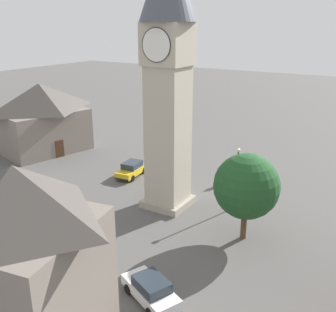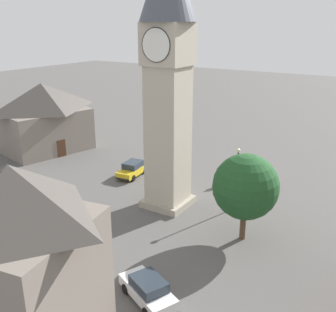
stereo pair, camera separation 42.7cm
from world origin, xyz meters
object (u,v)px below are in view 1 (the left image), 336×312
Objects in this scene: car_blue_kerb at (151,289)px; car_silver_kerb at (132,169)px; car_red_corner at (3,227)px; building_shop_left at (42,117)px; lamp_post at (237,169)px; pedestrian at (224,175)px; clock_tower at (168,56)px; building_terrace_right at (25,264)px; tree at (246,186)px.

car_silver_kerb is (-12.75, 15.24, 0.00)m from car_blue_kerb.
car_silver_kerb is 0.97× the size of car_red_corner.
building_shop_left is 2.14× the size of lamp_post.
pedestrian is at bearing 100.89° from car_blue_kerb.
pedestrian is at bearing 70.89° from clock_tower.
car_silver_kerb is 9.71m from pedestrian.
clock_tower is at bearing -13.29° from building_shop_left.
pedestrian is 5.88m from lamp_post.
clock_tower is at bearing 55.35° from car_red_corner.
car_blue_kerb and car_red_corner have the same top height.
clock_tower reaches higher than car_silver_kerb.
car_red_corner is at bearing -124.65° from clock_tower.
clock_tower is at bearing -155.07° from lamp_post.
pedestrian is (10.11, 18.02, 0.25)m from car_red_corner.
building_terrace_right is (10.80, -6.18, 4.24)m from car_red_corner.
clock_tower is at bearing 166.46° from tree.
car_silver_kerb is 2.54× the size of pedestrian.
car_red_corner is 20.66m from pedestrian.
clock_tower is at bearing 99.90° from building_terrace_right.
car_blue_kerb is at bearing -88.02° from lamp_post.
building_shop_left is (-23.87, -1.71, 3.33)m from pedestrian.
lamp_post is at bearing 46.26° from car_red_corner.
building_shop_left is 27.02m from lamp_post.
car_blue_kerb is 18.53m from pedestrian.
car_silver_kerb is at bearing 86.72° from car_red_corner.
building_shop_left is at bearing 166.71° from clock_tower.
pedestrian is at bearing 91.62° from building_terrace_right.
lamp_post is at bearing -54.90° from pedestrian.
building_terrace_right is (-2.82, -6.01, 4.24)m from car_blue_kerb.
clock_tower is 11.03m from lamp_post.
tree is at bearing -57.75° from pedestrian.
building_terrace_right reaches higher than car_silver_kerb.
lamp_post is at bearing 119.29° from tree.
car_blue_kerb is at bearing -50.09° from car_silver_kerb.
building_shop_left is at bearing 130.15° from car_red_corner.
car_silver_kerb is at bearing 115.05° from building_terrace_right.
building_shop_left reaches higher than lamp_post.
tree is 30.16m from building_shop_left.
pedestrian is at bearing 125.10° from lamp_post.
clock_tower is 3.32× the size of tree.
car_silver_kerb is at bearing -4.82° from building_shop_left.
car_red_corner is 19.21m from lamp_post.
pedestrian is (2.36, 6.80, -11.94)m from clock_tower.
building_shop_left is at bearing 148.95° from car_blue_kerb.
tree is 5.06m from lamp_post.
car_silver_kerb and car_red_corner have the same top height.
car_red_corner is (-13.61, 0.17, 0.00)m from car_blue_kerb.
tree reaches higher than car_blue_kerb.
car_silver_kerb is 0.36× the size of building_shop_left.
building_shop_left reaches higher than car_silver_kerb.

